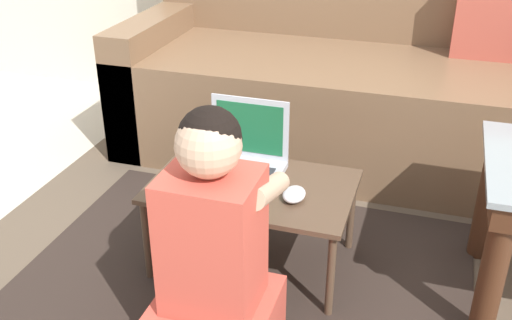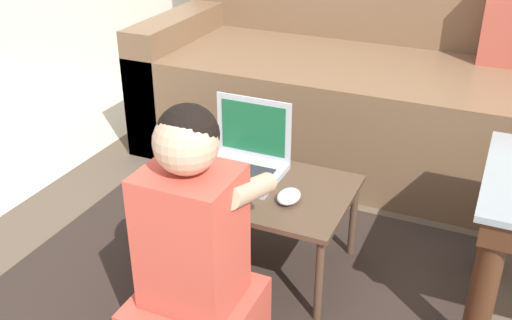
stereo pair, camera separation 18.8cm
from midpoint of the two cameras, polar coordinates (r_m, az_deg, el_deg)
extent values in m
plane|color=beige|center=(1.92, -5.03, -12.65)|extent=(16.00, 16.00, 0.00)
cube|color=brown|center=(1.88, -5.32, -13.48)|extent=(1.96, 1.85, 0.01)
cube|color=#2D231E|center=(1.88, -5.33, -13.36)|extent=(1.41, 1.33, 0.00)
cube|color=brown|center=(2.67, 6.45, 5.14)|extent=(1.94, 0.84, 0.46)
cube|color=brown|center=(2.94, -10.85, 8.09)|extent=(0.16, 0.84, 0.57)
cube|color=#B24C3D|center=(2.67, 20.45, 12.83)|extent=(0.36, 0.14, 0.36)
cylinder|color=#422314|center=(1.71, 18.68, -10.31)|extent=(0.07, 0.07, 0.45)
cylinder|color=#422314|center=(2.06, 18.85, -3.48)|extent=(0.07, 0.07, 0.45)
cube|color=#4C3828|center=(1.87, -3.21, -2.61)|extent=(0.63, 0.40, 0.02)
cylinder|color=#4C3828|center=(1.93, -13.14, -7.63)|extent=(0.02, 0.02, 0.29)
cylinder|color=#4C3828|center=(1.75, 4.01, -11.14)|extent=(0.02, 0.02, 0.29)
cylinder|color=#4C3828|center=(2.19, -8.65, -2.69)|extent=(0.02, 0.02, 0.29)
cylinder|color=#4C3828|center=(2.03, 6.43, -5.18)|extent=(0.02, 0.02, 0.29)
cube|color=#B7BCC6|center=(1.91, -4.38, -1.38)|extent=(0.26, 0.22, 0.02)
cube|color=#28282D|center=(1.89, -4.61, -1.35)|extent=(0.21, 0.13, 0.00)
cube|color=#B7BCC6|center=(1.95, -3.34, 3.01)|extent=(0.26, 0.01, 0.21)
cube|color=#196038|center=(1.95, -3.39, 2.97)|extent=(0.22, 0.00, 0.17)
ellipsoid|color=silver|center=(1.78, 0.63, -3.37)|extent=(0.07, 0.09, 0.03)
cube|color=#CC4C3D|center=(1.48, -7.86, -7.80)|extent=(0.23, 0.20, 0.37)
sphere|color=tan|center=(1.35, -8.55, 1.31)|extent=(0.15, 0.15, 0.15)
sphere|color=black|center=(1.35, -8.43, 2.00)|extent=(0.15, 0.15, 0.15)
cylinder|color=tan|center=(1.56, -9.95, -1.74)|extent=(0.06, 0.24, 0.13)
cylinder|color=tan|center=(1.48, -2.54, -2.98)|extent=(0.06, 0.24, 0.13)
camera|label=1|loc=(0.09, -92.86, -1.48)|focal=42.00mm
camera|label=2|loc=(0.09, 87.14, 1.48)|focal=42.00mm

